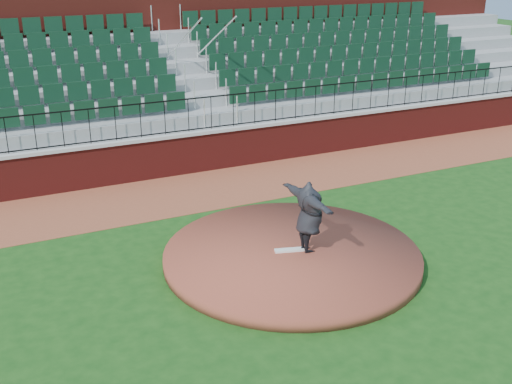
# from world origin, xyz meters

# --- Properties ---
(ground) EXTENTS (90.00, 90.00, 0.00)m
(ground) POSITION_xyz_m (0.00, 0.00, 0.00)
(ground) COLOR #153F12
(ground) RESTS_ON ground
(warning_track) EXTENTS (34.00, 3.20, 0.01)m
(warning_track) POSITION_xyz_m (0.00, 5.40, 0.01)
(warning_track) COLOR brown
(warning_track) RESTS_ON ground
(field_wall) EXTENTS (34.00, 0.35, 1.20)m
(field_wall) POSITION_xyz_m (0.00, 7.00, 0.60)
(field_wall) COLOR maroon
(field_wall) RESTS_ON ground
(wall_cap) EXTENTS (34.00, 0.45, 0.10)m
(wall_cap) POSITION_xyz_m (0.00, 7.00, 1.25)
(wall_cap) COLOR #B7B7B7
(wall_cap) RESTS_ON field_wall
(wall_railing) EXTENTS (34.00, 0.05, 1.00)m
(wall_railing) POSITION_xyz_m (0.00, 7.00, 1.80)
(wall_railing) COLOR black
(wall_railing) RESTS_ON wall_cap
(seating_stands) EXTENTS (34.00, 5.10, 4.60)m
(seating_stands) POSITION_xyz_m (0.00, 9.72, 2.30)
(seating_stands) COLOR gray
(seating_stands) RESTS_ON ground
(concourse_wall) EXTENTS (34.00, 0.50, 5.50)m
(concourse_wall) POSITION_xyz_m (0.00, 12.52, 2.75)
(concourse_wall) COLOR maroon
(concourse_wall) RESTS_ON ground
(pitchers_mound) EXTENTS (5.66, 5.66, 0.25)m
(pitchers_mound) POSITION_xyz_m (0.33, 0.36, 0.12)
(pitchers_mound) COLOR brown
(pitchers_mound) RESTS_ON ground
(pitching_rubber) EXTENTS (0.67, 0.34, 0.04)m
(pitching_rubber) POSITION_xyz_m (0.28, 0.38, 0.27)
(pitching_rubber) COLOR white
(pitching_rubber) RESTS_ON pitchers_mound
(pitcher) EXTENTS (0.55, 2.00, 1.63)m
(pitcher) POSITION_xyz_m (0.66, 0.22, 1.06)
(pitcher) COLOR black
(pitcher) RESTS_ON pitchers_mound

